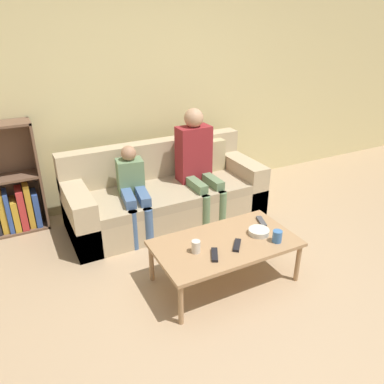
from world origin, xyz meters
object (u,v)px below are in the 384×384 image
at_px(bookshelf, 11,193).
at_px(cup_near, 277,236).
at_px(person_child, 133,187).
at_px(tv_remote_0, 261,221).
at_px(snack_bowl, 259,232).
at_px(coffee_table, 225,245).
at_px(couch, 166,195).
at_px(tv_remote_1, 215,255).
at_px(cup_far, 196,247).
at_px(person_adult, 197,158).
at_px(tv_remote_2, 237,245).

relative_size(bookshelf, cup_near, 11.48).
height_order(person_child, cup_near, person_child).
relative_size(tv_remote_0, snack_bowl, 1.00).
bearing_deg(snack_bowl, coffee_table, 175.59).
distance_m(person_child, tv_remote_0, 1.31).
height_order(bookshelf, cup_near, bookshelf).
relative_size(couch, person_child, 2.35).
bearing_deg(bookshelf, snack_bowl, -44.21).
height_order(couch, tv_remote_0, couch).
distance_m(tv_remote_0, tv_remote_1, 0.68).
xyz_separation_m(cup_far, snack_bowl, (0.60, -0.01, -0.03)).
height_order(bookshelf, person_adult, person_adult).
height_order(coffee_table, snack_bowl, snack_bowl).
bearing_deg(cup_far, tv_remote_1, -47.39).
xyz_separation_m(couch, person_adult, (0.34, -0.07, 0.40)).
height_order(couch, cup_far, couch).
relative_size(bookshelf, tv_remote_1, 6.62).
height_order(cup_near, snack_bowl, cup_near).
distance_m(couch, coffee_table, 1.24).
bearing_deg(coffee_table, person_child, 109.44).
bearing_deg(tv_remote_0, cup_near, -84.98).
xyz_separation_m(person_adult, tv_remote_1, (-0.53, -1.29, -0.28)).
relative_size(bookshelf, person_child, 1.28).
bearing_deg(cup_far, tv_remote_0, 10.91).
bearing_deg(bookshelf, cup_near, -45.82).
xyz_separation_m(coffee_table, cup_near, (0.37, -0.19, 0.08)).
bearing_deg(person_child, tv_remote_1, -71.80).
distance_m(bookshelf, cup_near, 2.67).
bearing_deg(person_adult, cup_near, -89.72).
relative_size(cup_far, tv_remote_1, 0.58).
bearing_deg(person_child, cup_near, -51.05).
bearing_deg(bookshelf, person_adult, -17.06).
distance_m(coffee_table, cup_far, 0.29).
distance_m(cup_near, tv_remote_0, 0.32).
bearing_deg(cup_far, tv_remote_2, -13.53).
xyz_separation_m(tv_remote_1, tv_remote_2, (0.23, 0.03, 0.00)).
height_order(coffee_table, tv_remote_2, tv_remote_2).
height_order(cup_near, tv_remote_0, cup_near).
bearing_deg(snack_bowl, couch, 103.55).
height_order(couch, cup_near, couch).
bearing_deg(bookshelf, tv_remote_2, -49.97).
distance_m(person_child, cup_near, 1.51).
relative_size(cup_far, tv_remote_0, 0.57).
xyz_separation_m(cup_far, tv_remote_0, (0.73, 0.14, -0.04)).
bearing_deg(cup_near, person_child, 120.51).
xyz_separation_m(couch, tv_remote_1, (-0.19, -1.37, 0.12)).
xyz_separation_m(person_child, tv_remote_0, (0.84, -0.99, -0.11)).
xyz_separation_m(bookshelf, cup_near, (1.86, -1.91, 0.01)).
relative_size(person_adult, snack_bowl, 6.76).
relative_size(bookshelf, tv_remote_0, 6.47).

